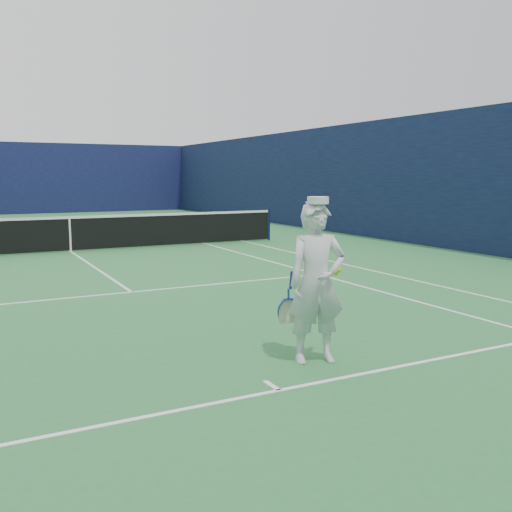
{
  "coord_description": "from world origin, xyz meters",
  "views": [
    {
      "loc": [
        -2.72,
        -16.61,
        2.13
      ],
      "look_at": [
        0.84,
        -9.78,
        1.05
      ],
      "focal_mm": 40.0,
      "sensor_mm": 36.0,
      "label": 1
    }
  ],
  "objects": [
    {
      "name": "court_markings",
      "position": [
        0.0,
        0.0,
        0.0
      ],
      "size": [
        11.03,
        23.83,
        0.01
      ],
      "color": "white",
      "rests_on": "ground"
    },
    {
      "name": "windscreen_fence",
      "position": [
        0.0,
        0.0,
        2.0
      ],
      "size": [
        20.12,
        36.12,
        4.0
      ],
      "color": "#10143B",
      "rests_on": "ground"
    },
    {
      "name": "tennis_player",
      "position": [
        0.83,
        -11.28,
        0.93
      ],
      "size": [
        0.76,
        0.65,
        1.9
      ],
      "rotation": [
        0.0,
        0.0,
        -0.26
      ],
      "color": "silver",
      "rests_on": "ground"
    },
    {
      "name": "tennis_net",
      "position": [
        0.0,
        0.0,
        0.55
      ],
      "size": [
        12.88,
        0.09,
        1.07
      ],
      "color": "#141E4C",
      "rests_on": "ground"
    },
    {
      "name": "ground",
      "position": [
        0.0,
        0.0,
        0.0
      ],
      "size": [
        80.0,
        80.0,
        0.0
      ],
      "primitive_type": "plane",
      "color": "#2A7037",
      "rests_on": "ground"
    }
  ]
}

